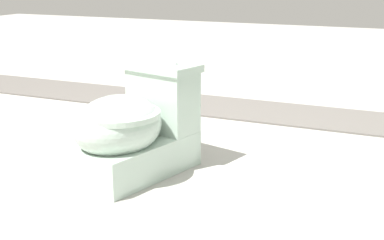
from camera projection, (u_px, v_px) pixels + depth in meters
The scene contains 3 objects.
ground_plane at pixel (163, 162), 2.73m from camera, with size 14.00×14.00×0.00m, color #A8A59E.
gravel_strip at pixel (307, 116), 3.55m from camera, with size 0.56×8.00×0.01m, color #605B56.
toilet at pixel (133, 129), 2.51m from camera, with size 0.70×0.52×0.52m.
Camera 1 is at (2.29, 1.16, 0.95)m, focal length 50.00 mm.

